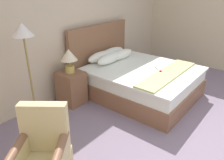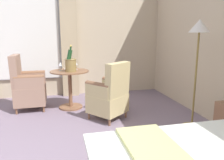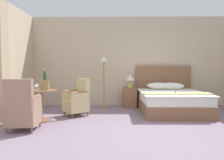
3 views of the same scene
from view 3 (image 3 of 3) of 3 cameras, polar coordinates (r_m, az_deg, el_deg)
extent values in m
plane|color=slate|center=(4.38, 10.02, -13.28)|extent=(8.25, 8.25, 0.00)
cube|color=beige|center=(7.27, 6.18, 4.85)|extent=(6.87, 0.12, 2.89)
cube|color=tan|center=(5.67, -26.50, 4.29)|extent=(0.10, 0.36, 2.76)
cube|color=brown|center=(6.30, 15.19, -6.74)|extent=(1.67, 2.06, 0.32)
cube|color=white|center=(6.26, 15.22, -4.31)|extent=(1.62, 2.00, 0.22)
cube|color=white|center=(6.19, 15.38, -3.20)|extent=(1.70, 1.93, 0.04)
cube|color=#C4C47E|center=(5.70, 16.67, -3.41)|extent=(1.67, 0.37, 0.03)
cube|color=brown|center=(7.26, 13.16, -0.27)|extent=(1.75, 0.08, 0.97)
ellipsoid|color=white|center=(7.03, 11.90, -1.42)|extent=(0.70, 0.23, 0.20)
ellipsoid|color=white|center=(7.12, 15.06, -1.40)|extent=(0.71, 0.24, 0.20)
ellipsoid|color=white|center=(6.79, 12.31, -1.51)|extent=(0.71, 0.24, 0.20)
ellipsoid|color=white|center=(6.88, 15.58, -1.57)|extent=(0.70, 0.24, 0.21)
cylinder|color=#2D6628|center=(5.97, 16.92, -3.14)|extent=(0.23, 0.25, 0.01)
sphere|color=#B20F4C|center=(5.82, 16.19, -3.11)|extent=(0.05, 0.05, 0.05)
ellipsoid|color=#33702D|center=(5.72, 17.68, -3.37)|extent=(0.03, 0.05, 0.01)
cube|color=white|center=(5.84, 17.11, -3.27)|extent=(0.11, 0.13, 0.00)
cube|color=brown|center=(6.89, 4.71, -4.55)|extent=(0.40, 0.44, 0.62)
sphere|color=tan|center=(6.89, 6.48, -3.42)|extent=(0.02, 0.02, 0.02)
cylinder|color=tan|center=(6.85, 4.73, -1.45)|extent=(0.16, 0.16, 0.13)
cylinder|color=#B7B2A8|center=(6.84, 4.73, -0.48)|extent=(0.02, 0.02, 0.10)
cone|color=beige|center=(6.83, 4.74, 0.76)|extent=(0.30, 0.30, 0.20)
cylinder|color=olive|center=(6.85, -2.11, -7.07)|extent=(0.28, 0.28, 0.03)
cylinder|color=olive|center=(6.76, -2.12, -1.15)|extent=(0.03, 0.03, 1.39)
cone|color=silver|center=(6.74, -2.14, 5.52)|extent=(0.30, 0.30, 0.18)
cylinder|color=brown|center=(5.41, -17.93, -10.01)|extent=(0.44, 0.44, 0.03)
cylinder|color=brown|center=(5.34, -17.99, -6.49)|extent=(0.07, 0.07, 0.70)
cylinder|color=brown|center=(5.30, -18.06, -2.63)|extent=(0.72, 0.72, 0.02)
cylinder|color=olive|center=(5.28, -17.11, -1.30)|extent=(0.20, 0.20, 0.22)
torus|color=olive|center=(5.27, -17.13, -0.10)|extent=(0.22, 0.22, 0.02)
cylinder|color=white|center=(5.27, -17.12, -0.31)|extent=(0.18, 0.18, 0.03)
cylinder|color=#1E4723|center=(5.25, -17.15, 0.30)|extent=(0.09, 0.13, 0.29)
cylinder|color=#193D1E|center=(5.28, -17.16, 2.15)|extent=(0.04, 0.05, 0.08)
sphere|color=gold|center=(5.28, -17.17, 2.52)|extent=(0.04, 0.04, 0.04)
cylinder|color=white|center=(5.46, -18.94, -2.33)|extent=(0.06, 0.06, 0.01)
cylinder|color=white|center=(5.46, -18.95, -1.87)|extent=(0.01, 0.01, 0.08)
cone|color=white|center=(5.45, -18.96, -1.10)|extent=(0.07, 0.07, 0.06)
cylinder|color=white|center=(5.16, -19.27, -2.65)|extent=(0.07, 0.07, 0.01)
cylinder|color=white|center=(5.16, -19.28, -2.15)|extent=(0.01, 0.01, 0.08)
cone|color=white|center=(5.15, -19.30, -1.29)|extent=(0.07, 0.07, 0.07)
cylinder|color=white|center=(5.35, -20.11, -2.43)|extent=(0.16, 0.16, 0.01)
sphere|color=maroon|center=(5.32, -19.80, -2.26)|extent=(0.03, 0.03, 0.03)
sphere|color=#A03316|center=(5.37, -20.47, -2.23)|extent=(0.02, 0.02, 0.02)
sphere|color=maroon|center=(5.39, -20.18, -2.20)|extent=(0.03, 0.03, 0.03)
cylinder|color=brown|center=(5.87, -12.35, -8.46)|extent=(0.04, 0.04, 0.11)
cylinder|color=brown|center=(5.48, -10.36, -9.28)|extent=(0.04, 0.04, 0.11)
cylinder|color=brown|center=(6.07, -8.54, -8.04)|extent=(0.04, 0.04, 0.11)
cylinder|color=brown|center=(5.69, -6.36, -8.78)|extent=(0.04, 0.04, 0.11)
cube|color=#D2BE83|center=(5.73, -9.42, -6.60)|extent=(0.73, 0.73, 0.30)
cube|color=#D2BE83|center=(5.78, -7.62, -2.26)|extent=(0.42, 0.48, 0.55)
cube|color=#D2BE83|center=(5.87, -10.59, -3.91)|extent=(0.43, 0.37, 0.20)
cylinder|color=brown|center=(5.86, -10.60, -2.95)|extent=(0.43, 0.37, 0.09)
cube|color=#D2BE83|center=(5.50, -8.59, -4.37)|extent=(0.43, 0.37, 0.20)
cylinder|color=brown|center=(5.49, -8.60, -3.35)|extent=(0.43, 0.37, 0.09)
cylinder|color=brown|center=(4.90, -18.31, -10.91)|extent=(0.04, 0.04, 0.11)
cylinder|color=brown|center=(5.07, -23.65, -10.54)|extent=(0.04, 0.04, 0.11)
cylinder|color=brown|center=(4.48, -20.21, -12.30)|extent=(0.04, 0.04, 0.11)
cylinder|color=brown|center=(4.67, -25.98, -11.80)|extent=(0.04, 0.04, 0.11)
cube|color=#9A7764|center=(4.72, -22.10, -8.72)|extent=(0.58, 0.55, 0.34)
cube|color=#9A7764|center=(4.45, -23.30, -3.48)|extent=(0.54, 0.14, 0.58)
cube|color=#9A7764|center=(4.61, -19.37, -5.54)|extent=(0.10, 0.50, 0.20)
cylinder|color=brown|center=(4.60, -19.39, -4.28)|extent=(0.10, 0.50, 0.09)
cube|color=#9A7764|center=(4.79, -24.69, -5.33)|extent=(0.10, 0.50, 0.20)
cylinder|color=brown|center=(4.77, -24.72, -4.13)|extent=(0.10, 0.50, 0.09)
camera|label=1|loc=(4.44, -24.88, 13.71)|focal=35.00mm
camera|label=2|loc=(5.39, 27.33, 4.47)|focal=35.00mm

